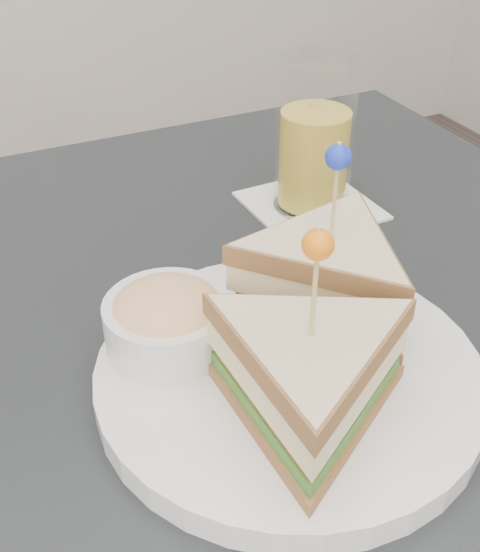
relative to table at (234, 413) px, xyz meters
The scene contains 3 objects.
table is the anchor object (origin of this frame).
plate_meal 0.13m from the table, 69.56° to the right, with size 0.29×0.28×0.15m.
drink_set 0.26m from the table, 44.76° to the left, with size 0.12×0.12×0.15m.
Camera 1 is at (-0.16, -0.36, 1.08)m, focal length 45.00 mm.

